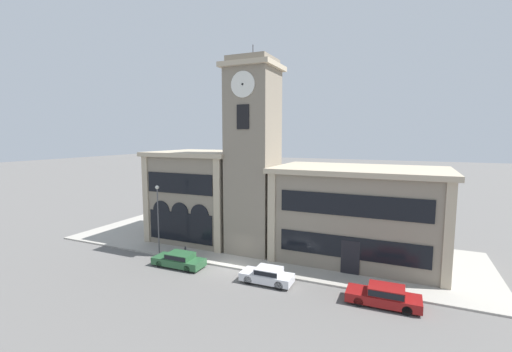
{
  "coord_description": "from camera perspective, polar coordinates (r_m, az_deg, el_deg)",
  "views": [
    {
      "loc": [
        13.79,
        -25.24,
        11.47
      ],
      "look_at": [
        1.27,
        2.78,
        7.89
      ],
      "focal_mm": 24.0,
      "sensor_mm": 36.0,
      "label": 1
    }
  ],
  "objects": [
    {
      "name": "bollard",
      "position": [
        33.58,
        -11.67,
        -12.25
      ],
      "size": [
        0.18,
        0.18,
        1.06
      ],
      "color": "black",
      "rests_on": "sidewalk_kerb"
    },
    {
      "name": "town_hall_left_wing",
      "position": [
        39.04,
        -8.87,
        -3.07
      ],
      "size": [
        10.17,
        9.24,
        9.8
      ],
      "color": "gray",
      "rests_on": "ground_plane"
    },
    {
      "name": "town_hall_right_wing",
      "position": [
        33.28,
        16.7,
        -6.0
      ],
      "size": [
        15.37,
        9.24,
        8.63
      ],
      "color": "gray",
      "rests_on": "ground_plane"
    },
    {
      "name": "parked_car_mid",
      "position": [
        27.86,
        1.92,
        -16.16
      ],
      "size": [
        4.12,
        1.77,
        1.27
      ],
      "rotation": [
        0.0,
        0.0,
        3.15
      ],
      "color": "silver",
      "rests_on": "ground_plane"
    },
    {
      "name": "clock_tower",
      "position": [
        33.25,
        -0.49,
        3.16
      ],
      "size": [
        5.03,
        5.03,
        19.99
      ],
      "color": "gray",
      "rests_on": "ground_plane"
    },
    {
      "name": "street_lamp",
      "position": [
        34.27,
        -16.03,
        -5.46
      ],
      "size": [
        0.36,
        0.36,
        6.66
      ],
      "color": "#4C4C51",
      "rests_on": "sidewalk_kerb"
    },
    {
      "name": "ground_plane",
      "position": [
        30.96,
        -4.41,
        -15.11
      ],
      "size": [
        300.0,
        300.0,
        0.0
      ],
      "primitive_type": "plane",
      "color": "#605E5B"
    },
    {
      "name": "parked_car_near",
      "position": [
        31.77,
        -12.67,
        -13.4
      ],
      "size": [
        4.71,
        1.88,
        1.26
      ],
      "rotation": [
        0.0,
        0.0,
        3.15
      ],
      "color": "#285633",
      "rests_on": "ground_plane"
    },
    {
      "name": "parked_car_far",
      "position": [
        26.14,
        20.6,
        -18.1
      ],
      "size": [
        4.89,
        1.92,
        1.35
      ],
      "rotation": [
        0.0,
        0.0,
        3.15
      ],
      "color": "maroon",
      "rests_on": "ground_plane"
    },
    {
      "name": "sidewalk_kerb",
      "position": [
        36.57,
        0.67,
        -11.5
      ],
      "size": [
        42.26,
        13.32,
        0.15
      ],
      "color": "#A39E93",
      "rests_on": "ground_plane"
    }
  ]
}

